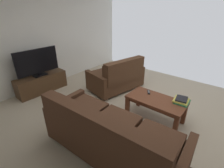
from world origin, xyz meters
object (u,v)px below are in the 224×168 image
Objects in this scene: loveseat_near at (117,77)px; flat_tv at (37,62)px; sofa_main at (109,135)px; coffee_table at (156,102)px; book_stack at (182,100)px; tv_remote at (149,92)px; tv_stand at (42,83)px.

flat_tv reaches higher than loveseat_near.
sofa_main is at bearing 124.40° from loveseat_near.
flat_tv is at bearing 15.51° from coffee_table.
loveseat_near reaches higher than book_stack.
book_stack is 0.62m from tv_remote.
tv_remote is (0.62, 0.05, -0.02)m from book_stack.
coffee_table is at bearing 157.57° from loveseat_near.
tv_stand is (2.72, 0.75, -0.15)m from coffee_table.
loveseat_near is 1.96m from flat_tv.
coffee_table is 2.83m from tv_stand.
flat_tv is 2.67m from tv_remote.
sofa_main is 1.40× the size of loveseat_near.
tv_remote is at bearing -160.25° from tv_stand.
flat_tv reaches higher than tv_remote.
sofa_main is 2.67m from flat_tv.
tv_remote reaches higher than tv_stand.
loveseat_near is 1.42m from coffee_table.
tv_remote is (0.23, -0.14, 0.08)m from coffee_table.
flat_tv reaches higher than sofa_main.
loveseat_near is at bearing -20.28° from tv_remote.
sofa_main is 1.98× the size of coffee_table.
loveseat_near is 1.74m from book_stack.
sofa_main is 1.35m from tv_remote.
sofa_main is 2.03× the size of flat_tv.
loveseat_near reaches higher than tv_stand.
tv_stand is 1.20× the size of flat_tv.
coffee_table is 1.03× the size of flat_tv.
sofa_main is 1.48m from book_stack.
loveseat_near reaches higher than coffee_table.
flat_tv is at bearing 156.88° from tv_stand.
coffee_table is at bearing -95.53° from sofa_main.
coffee_table is at bearing -164.49° from flat_tv.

